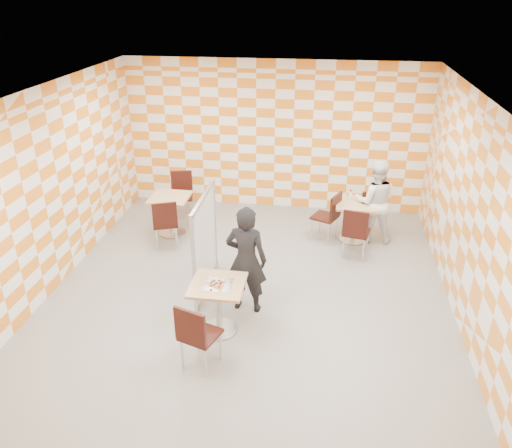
{
  "coord_description": "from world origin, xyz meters",
  "views": [
    {
      "loc": [
        1.03,
        -6.2,
        4.3
      ],
      "look_at": [
        0.1,
        0.2,
        1.15
      ],
      "focal_mm": 35.0,
      "sensor_mm": 36.0,
      "label": 1
    }
  ],
  "objects": [
    {
      "name": "man_dark",
      "position": [
        0.03,
        -0.25,
        0.81
      ],
      "size": [
        0.62,
        0.44,
        1.61
      ],
      "primitive_type": "imported",
      "rotation": [
        0.0,
        0.0,
        3.04
      ],
      "color": "black",
      "rests_on": "ground"
    },
    {
      "name": "chair_second_front",
      "position": [
        1.62,
        1.46,
        0.54
      ],
      "size": [
        0.5,
        0.51,
        0.92
      ],
      "color": "black",
      "rests_on": "ground"
    },
    {
      "name": "sport_bottle",
      "position": [
        1.52,
        2.24,
        0.84
      ],
      "size": [
        0.06,
        0.06,
        0.2
      ],
      "color": "white",
      "rests_on": "second_table"
    },
    {
      "name": "chair_second_side",
      "position": [
        1.18,
        2.06,
        0.54
      ],
      "size": [
        0.57,
        0.56,
        0.92
      ],
      "color": "black",
      "rests_on": "ground"
    },
    {
      "name": "empty_table",
      "position": [
        -1.75,
        1.92,
        0.51
      ],
      "size": [
        0.7,
        0.7,
        0.75
      ],
      "color": "tan",
      "rests_on": "ground"
    },
    {
      "name": "chair_empty_near",
      "position": [
        -1.67,
        1.34,
        0.54
      ],
      "size": [
        0.55,
        0.56,
        0.92
      ],
      "color": "black",
      "rests_on": "ground"
    },
    {
      "name": "chair_empty_far",
      "position": [
        -1.76,
        2.72,
        0.54
      ],
      "size": [
        0.51,
        0.51,
        0.92
      ],
      "color": "black",
      "rests_on": "ground"
    },
    {
      "name": "man_white",
      "position": [
        1.96,
        2.2,
        0.76
      ],
      "size": [
        0.76,
        0.59,
        1.53
      ],
      "primitive_type": "imported",
      "rotation": [
        0.0,
        0.0,
        3.16
      ],
      "color": "white",
      "rests_on": "ground"
    },
    {
      "name": "second_table",
      "position": [
        1.62,
        2.13,
        0.51
      ],
      "size": [
        0.7,
        0.7,
        0.75
      ],
      "color": "tan",
      "rests_on": "ground"
    },
    {
      "name": "chair_main_front",
      "position": [
        -0.36,
        -1.59,
        0.54
      ],
      "size": [
        0.54,
        0.54,
        0.92
      ],
      "color": "black",
      "rests_on": "ground"
    },
    {
      "name": "main_table",
      "position": [
        -0.26,
        -0.82,
        0.51
      ],
      "size": [
        0.7,
        0.7,
        0.75
      ],
      "color": "tan",
      "rests_on": "ground"
    },
    {
      "name": "pizza_on_foil",
      "position": [
        -0.26,
        -0.84,
        0.77
      ],
      "size": [
        0.4,
        0.4,
        0.04
      ],
      "color": "silver",
      "rests_on": "main_table"
    },
    {
      "name": "soda_bottle",
      "position": [
        1.75,
        2.14,
        0.85
      ],
      "size": [
        0.07,
        0.07,
        0.23
      ],
      "color": "black",
      "rests_on": "second_table"
    },
    {
      "name": "partition",
      "position": [
        -0.67,
        0.19,
        0.79
      ],
      "size": [
        0.08,
        1.38,
        1.55
      ],
      "color": "white",
      "rests_on": "ground"
    },
    {
      "name": "room_shell",
      "position": [
        0.0,
        0.54,
        1.5
      ],
      "size": [
        7.0,
        7.0,
        7.0
      ],
      "color": "gray",
      "rests_on": "ground"
    }
  ]
}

